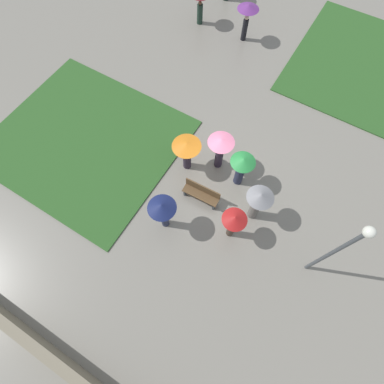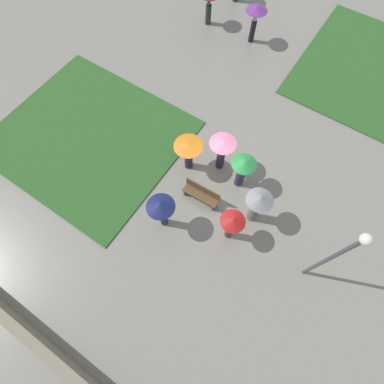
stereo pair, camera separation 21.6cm
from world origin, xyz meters
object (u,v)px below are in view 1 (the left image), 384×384
object	(u,v)px
crowd_person_orange	(187,149)
crowd_person_red	(234,222)
lamp_post	(341,248)
crowd_person_grey	(258,202)
crowd_person_pink	(220,148)
crowd_person_navy	(162,210)
lone_walker_mid_plaza	(247,13)
crowd_person_green	(242,166)
park_bench	(202,193)

from	to	relation	value
crowd_person_orange	crowd_person_red	world-z (taller)	crowd_person_red
lamp_post	crowd_person_grey	xyz separation A→B (m)	(-2.72, 0.87, -1.63)
crowd_person_pink	crowd_person_navy	bearing A→B (deg)	-44.87
crowd_person_pink	crowd_person_red	xyz separation A→B (m)	(1.92, -2.51, 0.00)
crowd_person_navy	lone_walker_mid_plaza	bearing A→B (deg)	-52.49
crowd_person_green	lone_walker_mid_plaza	xyz separation A→B (m)	(-3.81, 8.03, 0.26)
park_bench	crowd_person_green	xyz separation A→B (m)	(0.94, 1.49, 0.79)
park_bench	crowd_person_pink	world-z (taller)	crowd_person_pink
crowd_person_grey	crowd_person_green	size ratio (longest dim) A/B	1.08
crowd_person_pink	crowd_person_grey	size ratio (longest dim) A/B	0.97
lamp_post	lone_walker_mid_plaza	xyz separation A→B (m)	(-7.75, 9.96, -1.45)
crowd_person_orange	crowd_person_red	xyz separation A→B (m)	(3.05, -1.76, 0.05)
crowd_person_orange	crowd_person_red	bearing A→B (deg)	-54.03
lamp_post	crowd_person_orange	world-z (taller)	lamp_post
crowd_person_red	lone_walker_mid_plaza	world-z (taller)	lone_walker_mid_plaza
crowd_person_orange	crowd_person_pink	xyz separation A→B (m)	(1.13, 0.75, 0.04)
park_bench	crowd_person_orange	bearing A→B (deg)	139.60
crowd_person_pink	crowd_person_green	xyz separation A→B (m)	(1.12, -0.28, -0.10)
crowd_person_orange	crowd_person_grey	distance (m)	3.51
lamp_post	crowd_person_green	world-z (taller)	lamp_post
crowd_person_navy	crowd_person_orange	bearing A→B (deg)	-50.24
crowd_person_navy	crowd_person_red	world-z (taller)	crowd_person_navy
crowd_person_pink	crowd_person_red	distance (m)	3.17
crowd_person_grey	lone_walker_mid_plaza	distance (m)	10.39
park_bench	crowd_person_navy	xyz separation A→B (m)	(-0.66, -1.72, 1.03)
lamp_post	crowd_person_navy	distance (m)	5.86
crowd_person_green	crowd_person_red	bearing A→B (deg)	48.67
lamp_post	crowd_person_pink	distance (m)	5.75
crowd_person_pink	crowd_person_navy	size ratio (longest dim) A/B	0.98
crowd_person_grey	crowd_person_navy	xyz separation A→B (m)	(-2.81, -2.14, 0.16)
crowd_person_grey	lone_walker_mid_plaza	xyz separation A→B (m)	(-5.02, 9.09, 0.17)
crowd_person_green	crowd_person_orange	bearing A→B (deg)	-49.11
crowd_person_grey	crowd_person_navy	distance (m)	3.54
crowd_person_pink	lone_walker_mid_plaza	size ratio (longest dim) A/B	0.98
crowd_person_orange	crowd_person_green	distance (m)	2.30
crowd_person_pink	crowd_person_green	bearing A→B (deg)	39.13
crowd_person_green	lone_walker_mid_plaza	world-z (taller)	lone_walker_mid_plaza
park_bench	crowd_person_navy	world-z (taller)	crowd_person_navy
crowd_person_orange	park_bench	bearing A→B (deg)	-61.77
lone_walker_mid_plaza	crowd_person_grey	bearing A→B (deg)	-119.81
lamp_post	crowd_person_red	xyz separation A→B (m)	(-3.13, -0.30, -1.60)
park_bench	crowd_person_green	world-z (taller)	crowd_person_green
lamp_post	lone_walker_mid_plaza	distance (m)	12.70
park_bench	crowd_person_green	bearing A→B (deg)	55.25
crowd_person_orange	crowd_person_pink	distance (m)	1.36
park_bench	lamp_post	size ratio (longest dim) A/B	0.34
crowd_person_navy	lone_walker_mid_plaza	distance (m)	11.45
crowd_person_orange	crowd_person_red	size ratio (longest dim) A/B	0.96
crowd_person_grey	crowd_person_orange	bearing A→B (deg)	70.43
crowd_person_navy	lone_walker_mid_plaza	xyz separation A→B (m)	(-2.21, 11.23, 0.01)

